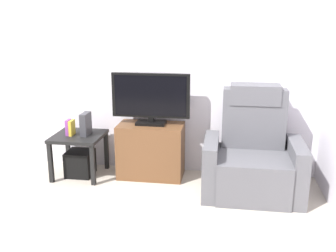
# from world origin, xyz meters

# --- Properties ---
(ground_plane) EXTENTS (6.40, 6.40, 0.00)m
(ground_plane) POSITION_xyz_m (0.00, 0.00, 0.00)
(ground_plane) COLOR #B2A899
(wall_back) EXTENTS (6.40, 0.06, 2.60)m
(wall_back) POSITION_xyz_m (0.00, 1.13, 1.30)
(wall_back) COLOR silver
(wall_back) RESTS_ON ground
(tv_stand) EXTENTS (0.72, 0.40, 0.60)m
(tv_stand) POSITION_xyz_m (0.02, 0.87, 0.30)
(tv_stand) COLOR brown
(tv_stand) RESTS_ON ground
(television) EXTENTS (0.85, 0.20, 0.56)m
(television) POSITION_xyz_m (0.02, 0.89, 0.90)
(television) COLOR black
(television) RESTS_ON tv_stand
(recliner_armchair) EXTENTS (0.98, 0.78, 1.08)m
(recliner_armchair) POSITION_xyz_m (1.12, 0.63, 0.37)
(recliner_armchair) COLOR #515156
(recliner_armchair) RESTS_ON ground
(side_table) EXTENTS (0.54, 0.54, 0.48)m
(side_table) POSITION_xyz_m (-0.78, 0.77, 0.40)
(side_table) COLOR black
(side_table) RESTS_ON ground
(subwoofer_box) EXTENTS (0.29, 0.29, 0.29)m
(subwoofer_box) POSITION_xyz_m (-0.78, 0.77, 0.14)
(subwoofer_box) COLOR black
(subwoofer_box) RESTS_ON ground
(book_leftmost) EXTENTS (0.03, 0.11, 0.17)m
(book_leftmost) POSITION_xyz_m (-0.88, 0.75, 0.57)
(book_leftmost) COLOR purple
(book_leftmost) RESTS_ON side_table
(book_middle) EXTENTS (0.03, 0.13, 0.17)m
(book_middle) POSITION_xyz_m (-0.84, 0.75, 0.56)
(book_middle) COLOR gold
(book_middle) RESTS_ON side_table
(game_console) EXTENTS (0.07, 0.20, 0.25)m
(game_console) POSITION_xyz_m (-0.69, 0.78, 0.61)
(game_console) COLOR #333338
(game_console) RESTS_ON side_table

